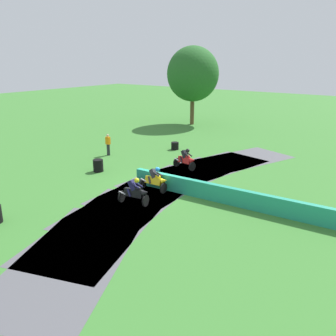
# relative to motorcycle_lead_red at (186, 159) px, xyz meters

# --- Properties ---
(ground_plane) EXTENTS (120.00, 120.00, 0.00)m
(ground_plane) POSITION_rel_motorcycle_lead_red_xyz_m (0.65, -3.95, -0.66)
(ground_plane) COLOR #38752D
(track_asphalt) EXTENTS (7.75, 24.77, 0.01)m
(track_asphalt) POSITION_rel_motorcycle_lead_red_xyz_m (1.37, -3.92, -0.65)
(track_asphalt) COLOR #515156
(track_asphalt) RESTS_ON ground
(safety_barrier) EXTENTS (13.56, 0.92, 0.90)m
(safety_barrier) POSITION_rel_motorcycle_lead_red_xyz_m (6.05, -3.71, -0.21)
(safety_barrier) COLOR #239375
(safety_barrier) RESTS_ON ground
(motorcycle_lead_red) EXTENTS (1.71, 0.91, 1.43)m
(motorcycle_lead_red) POSITION_rel_motorcycle_lead_red_xyz_m (0.00, 0.00, 0.00)
(motorcycle_lead_red) COLOR black
(motorcycle_lead_red) RESTS_ON ground
(motorcycle_chase_yellow) EXTENTS (1.68, 0.86, 1.43)m
(motorcycle_chase_yellow) POSITION_rel_motorcycle_lead_red_xyz_m (0.87, -4.44, -0.02)
(motorcycle_chase_yellow) COLOR black
(motorcycle_chase_yellow) RESTS_ON ground
(motorcycle_trailing_black) EXTENTS (1.68, 0.95, 1.42)m
(motorcycle_trailing_black) POSITION_rel_motorcycle_lead_red_xyz_m (1.23, -6.54, 0.00)
(motorcycle_trailing_black) COLOR black
(motorcycle_trailing_black) RESTS_ON ground
(tire_stack_near) EXTENTS (0.60, 0.60, 0.60)m
(tire_stack_near) POSITION_rel_motorcycle_lead_red_xyz_m (-3.57, 3.86, -0.36)
(tire_stack_near) COLOR black
(tire_stack_near) RESTS_ON ground
(tire_stack_mid_a) EXTENTS (0.65, 0.65, 0.80)m
(tire_stack_mid_a) POSITION_rel_motorcycle_lead_red_xyz_m (-4.30, -3.84, -0.26)
(tire_stack_mid_a) COLOR black
(tire_stack_mid_a) RESTS_ON ground
(track_marshal) EXTENTS (0.34, 0.24, 1.63)m
(track_marshal) POSITION_rel_motorcycle_lead_red_xyz_m (-6.66, -0.55, 0.16)
(track_marshal) COLOR #232328
(track_marshal) RESTS_ON ground
(tree_far_right) EXTENTS (5.54, 5.54, 8.34)m
(tree_far_right) POSITION_rel_motorcycle_lead_red_xyz_m (-8.57, 14.33, 4.76)
(tree_far_right) COLOR brown
(tree_far_right) RESTS_ON ground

